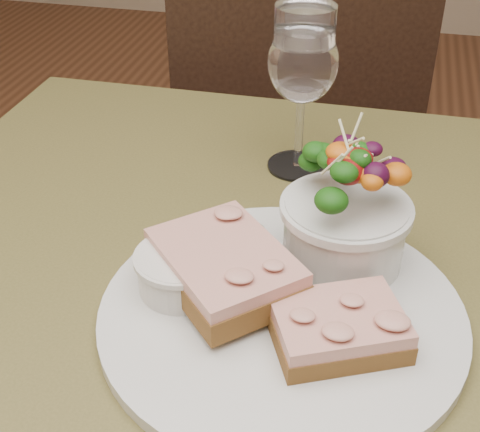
% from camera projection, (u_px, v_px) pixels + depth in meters
% --- Properties ---
extents(cafe_table, '(0.80, 0.80, 0.75)m').
position_uv_depth(cafe_table, '(252.00, 363.00, 0.66)').
color(cafe_table, '#4A451F').
rests_on(cafe_table, ground).
extents(chair_far, '(0.53, 0.53, 0.90)m').
position_uv_depth(chair_far, '(280.00, 231.00, 1.46)').
color(chair_far, black).
rests_on(chair_far, ground).
extents(dinner_plate, '(0.31, 0.31, 0.01)m').
position_uv_depth(dinner_plate, '(282.00, 314.00, 0.56)').
color(dinner_plate, silver).
rests_on(dinner_plate, cafe_table).
extents(sandwich_front, '(0.12, 0.11, 0.03)m').
position_uv_depth(sandwich_front, '(338.00, 327.00, 0.52)').
color(sandwich_front, '#503615').
rests_on(sandwich_front, dinner_plate).
extents(sandwich_back, '(0.16, 0.16, 0.03)m').
position_uv_depth(sandwich_back, '(225.00, 267.00, 0.57)').
color(sandwich_back, '#503615').
rests_on(sandwich_back, dinner_plate).
extents(ramekin, '(0.07, 0.07, 0.04)m').
position_uv_depth(ramekin, '(181.00, 270.00, 0.57)').
color(ramekin, silver).
rests_on(ramekin, dinner_plate).
extents(salad_bowl, '(0.11, 0.11, 0.13)m').
position_uv_depth(salad_bowl, '(347.00, 205.00, 0.58)').
color(salad_bowl, silver).
rests_on(salad_bowl, dinner_plate).
extents(garnish, '(0.05, 0.04, 0.02)m').
position_uv_depth(garnish, '(229.00, 236.00, 0.63)').
color(garnish, black).
rests_on(garnish, dinner_plate).
extents(wine_glass, '(0.08, 0.08, 0.18)m').
position_uv_depth(wine_glass, '(303.00, 67.00, 0.71)').
color(wine_glass, white).
rests_on(wine_glass, cafe_table).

